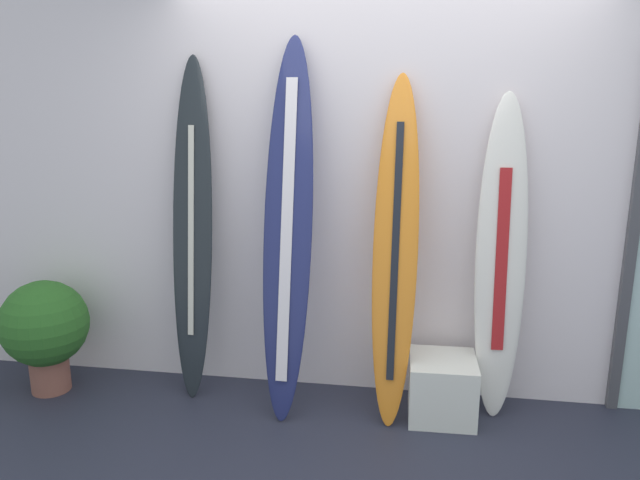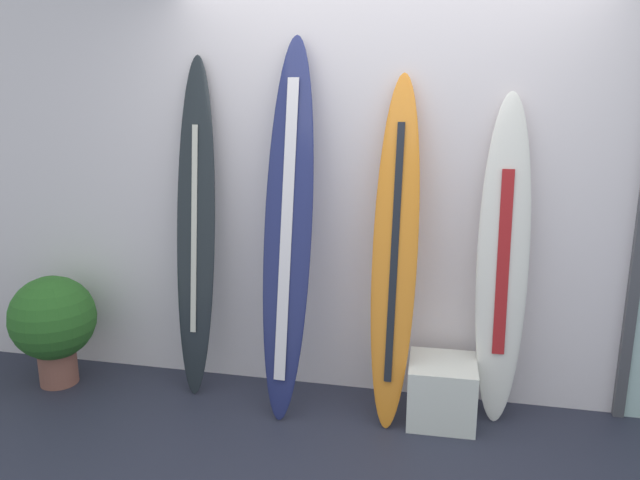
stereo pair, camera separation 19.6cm
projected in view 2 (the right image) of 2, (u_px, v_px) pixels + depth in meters
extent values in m
cube|color=silver|center=(387.00, 174.00, 3.81)|extent=(7.20, 0.20, 2.80)
ellipsoid|color=#21272B|center=(196.00, 230.00, 3.87)|extent=(0.27, 0.34, 2.11)
cube|color=beige|center=(194.00, 230.00, 3.84)|extent=(0.04, 0.18, 1.28)
cone|color=black|center=(198.00, 364.00, 4.01)|extent=(0.07, 0.08, 0.11)
ellipsoid|color=navy|center=(288.00, 230.00, 3.63)|extent=(0.31, 0.54, 2.22)
cube|color=silver|center=(286.00, 230.00, 3.59)|extent=(0.08, 0.37, 1.72)
ellipsoid|color=orange|center=(395.00, 253.00, 3.55)|extent=(0.27, 0.48, 2.01)
cube|color=black|center=(394.00, 253.00, 3.52)|extent=(0.05, 0.31, 1.44)
cone|color=black|center=(389.00, 395.00, 3.62)|extent=(0.07, 0.09, 0.11)
ellipsoid|color=white|center=(503.00, 262.00, 3.54)|extent=(0.31, 0.29, 1.90)
cube|color=#AA1C1E|center=(503.00, 263.00, 3.50)|extent=(0.08, 0.12, 1.05)
cube|color=silver|center=(442.00, 391.00, 3.66)|extent=(0.40, 0.40, 0.37)
cube|color=#47474C|center=(639.00, 246.00, 3.49)|extent=(0.06, 0.06, 2.11)
cylinder|color=brown|center=(58.00, 367.00, 4.13)|extent=(0.24, 0.24, 0.23)
sphere|color=#2B6423|center=(53.00, 318.00, 4.04)|extent=(0.55, 0.55, 0.55)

